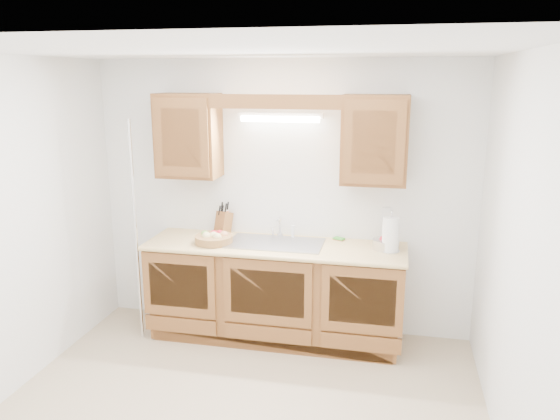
% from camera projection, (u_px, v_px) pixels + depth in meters
% --- Properties ---
extents(room, '(3.52, 3.50, 2.50)m').
position_uv_depth(room, '(236.00, 246.00, 3.62)').
color(room, tan).
rests_on(room, ground).
extents(base_cabinets, '(2.20, 0.60, 0.86)m').
position_uv_depth(base_cabinets, '(275.00, 292.00, 4.95)').
color(base_cabinets, brown).
rests_on(base_cabinets, ground).
extents(countertop, '(2.30, 0.63, 0.04)m').
position_uv_depth(countertop, '(275.00, 246.00, 4.83)').
color(countertop, '#E3BB77').
rests_on(countertop, base_cabinets).
extents(upper_cabinet_left, '(0.55, 0.33, 0.75)m').
position_uv_depth(upper_cabinet_left, '(189.00, 136.00, 4.92)').
color(upper_cabinet_left, brown).
rests_on(upper_cabinet_left, room).
extents(upper_cabinet_right, '(0.55, 0.33, 0.75)m').
position_uv_depth(upper_cabinet_right, '(375.00, 140.00, 4.58)').
color(upper_cabinet_right, brown).
rests_on(upper_cabinet_right, room).
extents(valance, '(2.20, 0.05, 0.12)m').
position_uv_depth(valance, '(275.00, 102.00, 4.53)').
color(valance, brown).
rests_on(valance, room).
extents(fluorescent_fixture, '(0.76, 0.08, 0.08)m').
position_uv_depth(fluorescent_fixture, '(280.00, 117.00, 4.78)').
color(fluorescent_fixture, white).
rests_on(fluorescent_fixture, room).
extents(sink, '(0.84, 0.46, 0.36)m').
position_uv_depth(sink, '(275.00, 251.00, 4.86)').
color(sink, '#9E9EA3').
rests_on(sink, countertop).
extents(wire_shelf_pole, '(0.03, 0.03, 2.00)m').
position_uv_depth(wire_shelf_pole, '(136.00, 233.00, 4.81)').
color(wire_shelf_pole, silver).
rests_on(wire_shelf_pole, ground).
extents(outlet_plate, '(0.08, 0.01, 0.12)m').
position_uv_depth(outlet_plate, '(386.00, 214.00, 4.86)').
color(outlet_plate, white).
rests_on(outlet_plate, room).
extents(fruit_basket, '(0.34, 0.34, 0.10)m').
position_uv_depth(fruit_basket, '(214.00, 238.00, 4.85)').
color(fruit_basket, '#9E7740').
rests_on(fruit_basket, countertop).
extents(knife_block, '(0.17, 0.21, 0.32)m').
position_uv_depth(knife_block, '(223.00, 223.00, 5.11)').
color(knife_block, brown).
rests_on(knife_block, countertop).
extents(orange_canister, '(0.08, 0.08, 0.23)m').
position_uv_depth(orange_canister, '(225.00, 221.00, 5.15)').
color(orange_canister, '#DA580C').
rests_on(orange_canister, countertop).
extents(soap_bottle, '(0.10, 0.11, 0.19)m').
position_uv_depth(soap_bottle, '(224.00, 224.00, 5.12)').
color(soap_bottle, blue).
rests_on(soap_bottle, countertop).
extents(sponge, '(0.11, 0.10, 0.02)m').
position_uv_depth(sponge, '(339.00, 239.00, 4.95)').
color(sponge, '#CC333F').
rests_on(sponge, countertop).
extents(paper_towel, '(0.17, 0.17, 0.35)m').
position_uv_depth(paper_towel, '(390.00, 235.00, 4.59)').
color(paper_towel, silver).
rests_on(paper_towel, countertop).
extents(apple_bowl, '(0.26, 0.26, 0.12)m').
position_uv_depth(apple_bowl, '(386.00, 244.00, 4.67)').
color(apple_bowl, silver).
rests_on(apple_bowl, countertop).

